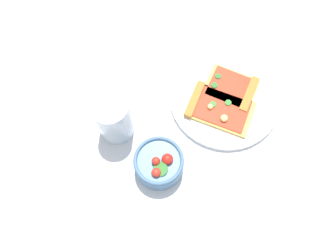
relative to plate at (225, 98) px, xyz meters
The scene contains 6 objects.
ground_plane 0.01m from the plate, 163.09° to the right, with size 2.40×2.40×0.00m, color silver.
plate is the anchor object (origin of this frame).
pizza_slice_near 0.03m from the plate, 90.05° to the left, with size 0.15×0.14×0.01m.
pizza_slice_far 0.05m from the plate, 82.62° to the right, with size 0.18×0.15×0.03m.
salad_bowl 0.24m from the plate, 88.65° to the right, with size 0.11×0.11×0.07m.
soda_glass 0.29m from the plate, 119.10° to the right, with size 0.08×0.08×0.13m.
Camera 1 is at (0.16, -0.37, 0.74)m, focal length 34.66 mm.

